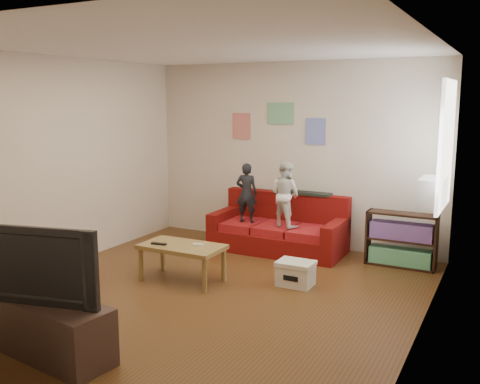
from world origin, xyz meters
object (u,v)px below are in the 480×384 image
at_px(tv_stand, 46,327).
at_px(coffee_table, 182,250).
at_px(child_a, 247,193).
at_px(sofa, 280,231).
at_px(child_b, 285,194).
at_px(bookshelf, 401,243).
at_px(television, 42,262).
at_px(file_box, 296,273).

bearing_deg(tv_stand, coffee_table, 97.70).
distance_m(child_a, tv_stand, 3.77).
distance_m(sofa, tv_stand, 3.92).
bearing_deg(coffee_table, child_a, 88.03).
height_order(child_b, tv_stand, child_b).
xyz_separation_m(coffee_table, bookshelf, (2.22, 1.79, -0.06)).
bearing_deg(television, tv_stand, -103.21).
bearing_deg(child_b, coffee_table, 87.14).
bearing_deg(child_a, file_box, 126.66).
bearing_deg(bookshelf, child_b, -173.32).
bearing_deg(bookshelf, child_a, -175.16).
bearing_deg(file_box, television, -115.85).
relative_size(coffee_table, tv_stand, 0.76).
relative_size(tv_stand, television, 1.14).
bearing_deg(tv_stand, bookshelf, 67.82).
bearing_deg(bookshelf, file_box, -125.77).
height_order(sofa, bookshelf, sofa).
relative_size(child_b, file_box, 2.18).
height_order(coffee_table, television, television).
bearing_deg(television, coffee_table, 77.24).
relative_size(coffee_table, file_box, 2.35).
bearing_deg(television, sofa, 69.59).
distance_m(sofa, child_a, 0.73).
bearing_deg(tv_stand, file_box, 71.40).
bearing_deg(bookshelf, television, -119.42).
distance_m(child_b, file_box, 1.47).
distance_m(child_b, bookshelf, 1.66).
relative_size(sofa, file_box, 4.48).
distance_m(child_a, file_box, 1.80).
bearing_deg(sofa, coffee_table, -105.97).
distance_m(sofa, bookshelf, 1.71).
bearing_deg(tv_stand, sofa, 90.05).
relative_size(sofa, bookshelf, 2.13).
bearing_deg(sofa, child_b, -48.07).
distance_m(coffee_table, bookshelf, 2.85).
relative_size(sofa, tv_stand, 1.45).
relative_size(sofa, coffee_table, 1.91).
height_order(child_b, coffee_table, child_b).
relative_size(child_a, child_b, 0.94).
xyz_separation_m(coffee_table, television, (0.02, -2.11, 0.44)).
xyz_separation_m(child_a, bookshelf, (2.16, 0.18, -0.51)).
xyz_separation_m(tv_stand, television, (0.00, 0.00, 0.58)).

